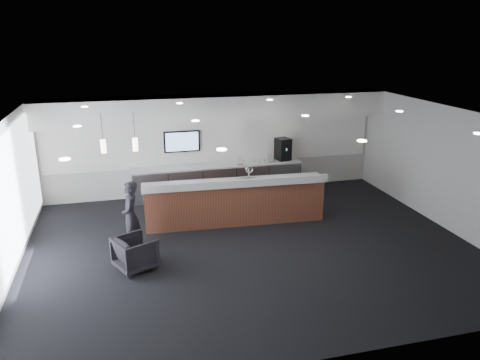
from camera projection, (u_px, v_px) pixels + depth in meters
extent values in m
plane|color=black|center=(251.00, 246.00, 10.73)|extent=(10.00, 10.00, 0.00)
cube|color=black|center=(252.00, 117.00, 9.82)|extent=(10.00, 8.00, 0.02)
cube|color=silver|center=(215.00, 144.00, 13.96)|extent=(10.00, 0.02, 3.00)
cube|color=silver|center=(4.00, 205.00, 9.08)|extent=(0.02, 8.00, 3.00)
cube|color=silver|center=(447.00, 168.00, 11.46)|extent=(0.02, 8.00, 3.00)
cube|color=white|center=(218.00, 108.00, 13.20)|extent=(10.00, 0.90, 0.70)
cube|color=white|center=(215.00, 141.00, 13.91)|extent=(9.80, 0.06, 1.40)
cube|color=white|center=(6.00, 204.00, 9.09)|extent=(0.04, 7.36, 2.55)
cube|color=gray|center=(218.00, 181.00, 13.95)|extent=(5.00, 0.60, 0.90)
cube|color=silver|center=(218.00, 165.00, 13.81)|extent=(5.06, 0.66, 0.05)
cylinder|color=white|center=(151.00, 188.00, 13.17)|extent=(0.60, 0.02, 0.02)
cylinder|color=white|center=(186.00, 185.00, 13.40)|extent=(0.60, 0.02, 0.02)
cylinder|color=white|center=(220.00, 183.00, 13.64)|extent=(0.60, 0.02, 0.02)
cylinder|color=white|center=(253.00, 180.00, 13.88)|extent=(0.60, 0.02, 0.02)
cylinder|color=white|center=(285.00, 177.00, 14.12)|extent=(0.60, 0.02, 0.02)
cube|color=black|center=(182.00, 141.00, 13.60)|extent=(1.05, 0.07, 0.62)
cube|color=blue|center=(182.00, 142.00, 13.56)|extent=(0.95, 0.01, 0.54)
cylinder|color=#FFE9C6|center=(136.00, 149.00, 10.21)|extent=(0.12, 0.12, 0.30)
cylinder|color=#FFE9C6|center=(103.00, 151.00, 10.05)|extent=(0.12, 0.12, 0.30)
cube|color=#56291C|center=(235.00, 203.00, 11.93)|extent=(4.57, 0.87, 1.05)
cube|color=silver|center=(235.00, 183.00, 11.76)|extent=(4.65, 0.95, 0.06)
cube|color=silver|center=(238.00, 183.00, 11.39)|extent=(4.62, 0.36, 0.18)
cylinder|color=white|center=(249.00, 174.00, 11.87)|extent=(0.04, 0.04, 0.28)
torus|color=white|center=(249.00, 169.00, 11.77)|extent=(0.19, 0.04, 0.19)
cube|color=black|center=(283.00, 149.00, 14.24)|extent=(0.46, 0.50, 0.67)
cube|color=white|center=(285.00, 161.00, 14.12)|extent=(0.24, 0.12, 0.02)
cube|color=silver|center=(241.00, 161.00, 13.79)|extent=(0.17, 0.04, 0.24)
cube|color=silver|center=(270.00, 158.00, 14.01)|extent=(0.19, 0.07, 0.26)
imported|color=black|center=(135.00, 253.00, 9.64)|extent=(1.01, 1.00, 0.70)
imported|color=black|center=(131.00, 216.00, 10.42)|extent=(0.42, 0.60, 1.58)
imported|color=white|center=(267.00, 160.00, 14.07)|extent=(0.10, 0.10, 0.09)
imported|color=white|center=(263.00, 161.00, 14.04)|extent=(0.14, 0.14, 0.09)
imported|color=white|center=(258.00, 161.00, 14.00)|extent=(0.12, 0.12, 0.09)
imported|color=white|center=(254.00, 161.00, 13.97)|extent=(0.13, 0.13, 0.09)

